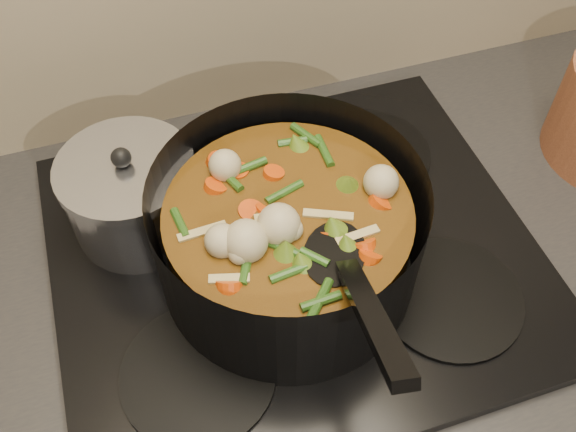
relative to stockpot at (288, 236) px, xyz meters
name	(u,v)px	position (x,y,z in m)	size (l,w,h in m)	color
counter	(293,394)	(0.02, 0.03, -0.55)	(2.64, 0.64, 0.91)	brown
stovetop	(295,254)	(0.02, 0.03, -0.08)	(0.62, 0.54, 0.03)	black
stockpot	(288,236)	(0.00, 0.00, 0.00)	(0.41, 0.48, 0.23)	black
saucepan	(132,195)	(-0.17, 0.13, -0.01)	(0.17, 0.17, 0.14)	silver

